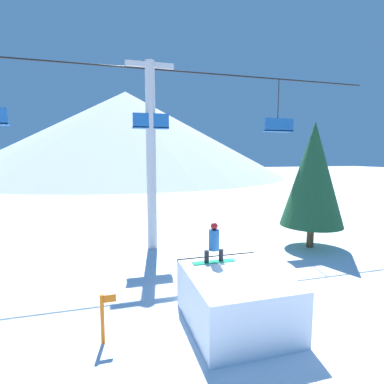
{
  "coord_description": "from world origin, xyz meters",
  "views": [
    {
      "loc": [
        -4.82,
        -7.54,
        4.83
      ],
      "look_at": [
        -1.38,
        4.58,
        3.31
      ],
      "focal_mm": 28.0,
      "sensor_mm": 36.0,
      "label": 1
    }
  ],
  "objects_px": {
    "snow_ramp": "(236,299)",
    "trail_marker": "(103,317)",
    "pine_tree_near": "(313,174)"
  },
  "relations": [
    {
      "from": "snow_ramp",
      "to": "trail_marker",
      "type": "height_order",
      "value": "snow_ramp"
    },
    {
      "from": "snow_ramp",
      "to": "trail_marker",
      "type": "xyz_separation_m",
      "value": [
        -3.66,
        0.09,
        -0.05
      ]
    },
    {
      "from": "snow_ramp",
      "to": "pine_tree_near",
      "type": "height_order",
      "value": "pine_tree_near"
    },
    {
      "from": "pine_tree_near",
      "to": "trail_marker",
      "type": "distance_m",
      "value": 12.35
    },
    {
      "from": "snow_ramp",
      "to": "pine_tree_near",
      "type": "distance_m",
      "value": 9.46
    },
    {
      "from": "snow_ramp",
      "to": "trail_marker",
      "type": "relative_size",
      "value": 2.45
    },
    {
      "from": "pine_tree_near",
      "to": "trail_marker",
      "type": "height_order",
      "value": "pine_tree_near"
    },
    {
      "from": "pine_tree_near",
      "to": "trail_marker",
      "type": "bearing_deg",
      "value": -151.93
    },
    {
      "from": "snow_ramp",
      "to": "pine_tree_near",
      "type": "relative_size",
      "value": 0.49
    },
    {
      "from": "trail_marker",
      "to": "snow_ramp",
      "type": "bearing_deg",
      "value": -1.47
    }
  ]
}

